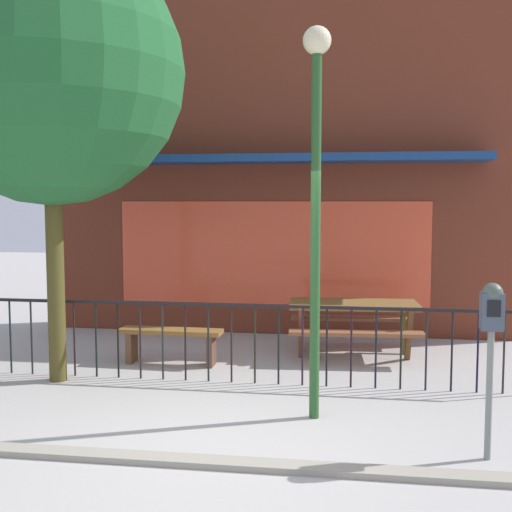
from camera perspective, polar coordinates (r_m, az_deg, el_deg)
The scene contains 9 objects.
ground at distance 5.98m, azimuth -4.42°, elevation -16.63°, with size 40.00×40.00×0.00m, color #AEAAA6.
pub_storefront at distance 10.61m, azimuth 1.61°, elevation 8.05°, with size 7.88×1.27×5.58m.
patio_fence_front at distance 7.66m, azimuth -1.17°, elevation -6.61°, with size 6.64×0.04×0.97m.
picnic_table_left at distance 9.09m, azimuth 8.81°, elevation -5.16°, with size 1.88×1.46×0.79m.
patio_bench at distance 8.67m, azimuth -7.71°, elevation -7.38°, with size 1.41×0.36×0.48m.
parking_meter_near at distance 5.68m, azimuth 20.52°, elevation -5.77°, with size 0.18×0.17×1.52m.
street_tree at distance 8.12m, azimuth -18.14°, elevation 15.57°, with size 3.18×3.18×5.33m.
street_lamp at distance 6.30m, azimuth 5.45°, elevation 8.09°, with size 0.28×0.28×3.89m.
curb_edge at distance 5.58m, azimuth -5.47°, elevation -18.26°, with size 11.03×0.20×0.11m, color gray.
Camera 1 is at (1.24, -5.42, 2.20)m, focal length 44.24 mm.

